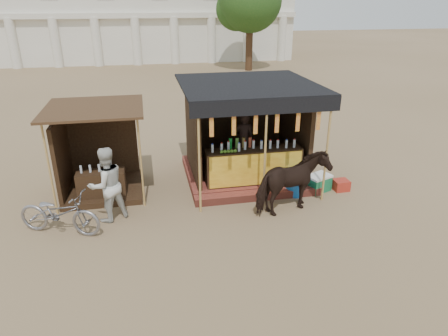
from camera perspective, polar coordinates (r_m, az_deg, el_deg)
ground at (r=8.72m, az=2.13°, el=-10.73°), size 120.00×120.00×0.00m
main_stall at (r=11.42m, az=3.16°, el=3.42°), size 3.60×3.61×2.78m
secondary_stall at (r=11.12m, az=-17.97°, el=0.77°), size 2.40×2.40×2.38m
cow at (r=9.69m, az=9.70°, el=-2.24°), size 1.98×1.37×1.53m
motorbike at (r=9.55m, az=-22.49°, el=-5.96°), size 2.02×1.33×1.00m
bystander at (r=9.58m, az=-16.42°, el=-2.29°), size 1.10×1.02×1.80m
blue_barrel at (r=10.79m, az=10.16°, el=-2.10°), size 0.64×0.64×0.67m
red_crate at (r=11.40m, az=16.35°, el=-2.35°), size 0.41×0.37×0.29m
cooler at (r=11.16m, az=13.35°, el=-2.07°), size 0.76×0.65×0.46m
background_building at (r=37.00m, az=-12.72°, el=21.11°), size 26.00×7.45×8.18m
tree at (r=30.15m, az=3.31°, el=22.52°), size 4.50×4.40×7.00m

